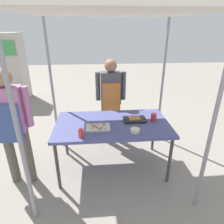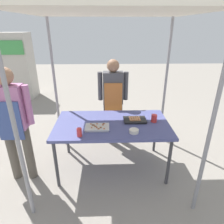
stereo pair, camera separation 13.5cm
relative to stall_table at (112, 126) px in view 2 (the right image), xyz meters
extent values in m
plane|color=gray|center=(0.00, 0.00, -0.70)|extent=(18.00, 18.00, 0.00)
cube|color=#4C518C|center=(0.00, 0.00, 0.03)|extent=(1.60, 0.90, 0.04)
cylinder|color=#3F3F44|center=(-0.74, -0.39, -0.34)|extent=(0.04, 0.04, 0.71)
cylinder|color=#3F3F44|center=(0.74, -0.39, -0.34)|extent=(0.04, 0.04, 0.71)
cylinder|color=#3F3F44|center=(-0.74, 0.39, -0.34)|extent=(0.04, 0.04, 0.71)
cylinder|color=#3F3F44|center=(0.74, 0.39, -0.34)|extent=(0.04, 0.04, 0.71)
cylinder|color=gray|center=(-0.95, -0.80, 0.37)|extent=(0.04, 0.04, 2.14)
cylinder|color=gray|center=(0.95, -0.80, 0.37)|extent=(0.04, 0.04, 2.14)
cylinder|color=gray|center=(-0.95, 0.80, 0.37)|extent=(0.04, 0.04, 2.14)
cylinder|color=gray|center=(0.95, 0.80, 0.37)|extent=(0.04, 0.04, 2.14)
cube|color=beige|center=(0.00, 0.00, 1.47)|extent=(2.10, 1.80, 0.06)
cube|color=black|center=(0.33, 0.06, 0.06)|extent=(0.31, 0.21, 0.02)
cube|color=black|center=(0.33, 0.06, 0.08)|extent=(0.32, 0.22, 0.01)
cylinder|color=tan|center=(0.26, 0.06, 0.09)|extent=(0.03, 0.12, 0.03)
cylinder|color=tan|center=(0.30, 0.06, 0.09)|extent=(0.03, 0.12, 0.03)
cylinder|color=tan|center=(0.33, 0.06, 0.09)|extent=(0.03, 0.12, 0.03)
cylinder|color=tan|center=(0.36, 0.06, 0.09)|extent=(0.03, 0.12, 0.03)
cylinder|color=tan|center=(0.39, 0.06, 0.09)|extent=(0.03, 0.12, 0.03)
cube|color=silver|center=(-0.20, -0.15, 0.06)|extent=(0.31, 0.20, 0.02)
cube|color=silver|center=(-0.20, -0.15, 0.08)|extent=(0.32, 0.22, 0.01)
cylinder|color=tan|center=(-0.20, -0.23, 0.08)|extent=(0.27, 0.01, 0.01)
cube|color=#B7663D|center=(-0.19, -0.23, 0.08)|extent=(0.02, 0.02, 0.02)
cube|color=#B7663D|center=(-0.18, -0.23, 0.08)|extent=(0.02, 0.02, 0.02)
cube|color=#B7663D|center=(-0.11, -0.23, 0.08)|extent=(0.02, 0.02, 0.02)
cylinder|color=tan|center=(-0.20, -0.19, 0.08)|extent=(0.27, 0.01, 0.01)
cube|color=#B7663D|center=(-0.27, -0.19, 0.08)|extent=(0.02, 0.02, 0.02)
cube|color=#B7663D|center=(-0.16, -0.19, 0.08)|extent=(0.02, 0.02, 0.02)
cube|color=#B7663D|center=(-0.15, -0.19, 0.08)|extent=(0.02, 0.02, 0.02)
cube|color=#B7663D|center=(-0.21, -0.19, 0.08)|extent=(0.02, 0.02, 0.02)
cylinder|color=tan|center=(-0.20, -0.15, 0.08)|extent=(0.27, 0.01, 0.01)
cube|color=#B7663D|center=(-0.22, -0.15, 0.08)|extent=(0.02, 0.02, 0.02)
cube|color=#B7663D|center=(-0.23, -0.15, 0.08)|extent=(0.02, 0.02, 0.02)
cylinder|color=tan|center=(-0.20, -0.12, 0.08)|extent=(0.27, 0.01, 0.01)
cube|color=#B7663D|center=(-0.13, -0.12, 0.08)|extent=(0.02, 0.02, 0.02)
cube|color=#B7663D|center=(-0.26, -0.12, 0.08)|extent=(0.02, 0.02, 0.02)
cube|color=#B7663D|center=(-0.25, -0.12, 0.08)|extent=(0.02, 0.02, 0.02)
cube|color=#B7663D|center=(-0.27, -0.12, 0.08)|extent=(0.02, 0.02, 0.02)
cylinder|color=tan|center=(-0.20, -0.08, 0.08)|extent=(0.27, 0.01, 0.01)
cube|color=#B7663D|center=(-0.11, -0.08, 0.08)|extent=(0.02, 0.02, 0.02)
cube|color=#B7663D|center=(-0.21, -0.08, 0.08)|extent=(0.02, 0.02, 0.02)
cube|color=#B7663D|center=(-0.29, -0.08, 0.08)|extent=(0.02, 0.02, 0.02)
cube|color=#B7663D|center=(-0.12, -0.08, 0.08)|extent=(0.02, 0.02, 0.02)
cylinder|color=silver|center=(0.27, -0.28, 0.08)|extent=(0.12, 0.12, 0.05)
cylinder|color=red|center=(-0.42, -0.34, 0.11)|extent=(0.06, 0.06, 0.11)
cylinder|color=red|center=(0.60, 0.02, 0.11)|extent=(0.08, 0.08, 0.11)
cylinder|color=#333842|center=(-0.07, 0.78, -0.31)|extent=(0.12, 0.12, 0.77)
cylinder|color=#333842|center=(0.15, 0.78, -0.31)|extent=(0.12, 0.12, 0.77)
cube|color=#4C4C51|center=(0.04, 0.78, 0.34)|extent=(0.34, 0.20, 0.54)
cube|color=#CC7233|center=(0.04, 0.67, 0.20)|extent=(0.30, 0.02, 0.49)
cylinder|color=#4C4C51|center=(-0.18, 0.78, 0.37)|extent=(0.08, 0.08, 0.49)
cylinder|color=#4C4C51|center=(0.26, 0.78, 0.37)|extent=(0.08, 0.08, 0.49)
sphere|color=#9E7256|center=(0.04, 0.78, 0.72)|extent=(0.21, 0.21, 0.21)
cylinder|color=#595147|center=(-1.38, -0.19, -0.30)|extent=(0.12, 0.12, 0.80)
cylinder|color=#595147|center=(-1.16, -0.19, -0.30)|extent=(0.12, 0.12, 0.80)
cube|color=#B26B9E|center=(-1.27, -0.19, 0.39)|extent=(0.34, 0.20, 0.57)
cube|color=#384C8C|center=(-1.27, -0.30, 0.24)|extent=(0.30, 0.02, 0.51)
cylinder|color=#B26B9E|center=(-1.05, -0.19, 0.41)|extent=(0.08, 0.08, 0.51)
sphere|color=#9E7256|center=(-1.27, -0.19, 0.78)|extent=(0.22, 0.22, 0.22)
cube|color=#B7B2A8|center=(-2.61, 3.38, 0.23)|extent=(0.76, 0.62, 1.85)
cube|color=#3F994C|center=(-2.61, 3.05, 0.79)|extent=(0.68, 0.03, 0.36)
camera|label=1|loc=(-0.21, -2.46, 1.31)|focal=31.48mm
camera|label=2|loc=(-0.08, -2.47, 1.31)|focal=31.48mm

